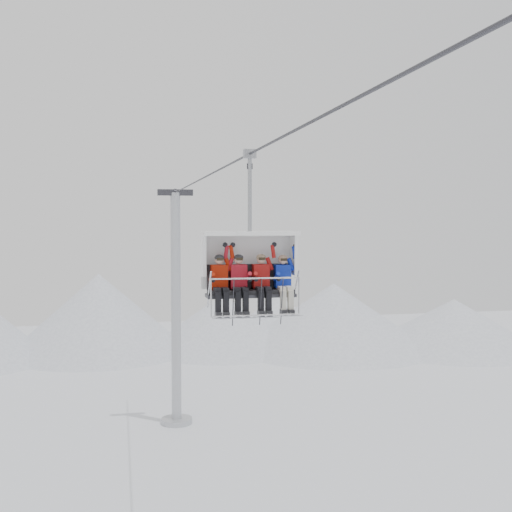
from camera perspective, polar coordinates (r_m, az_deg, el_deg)
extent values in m
cone|color=silver|center=(59.21, -13.79, -4.92)|extent=(16.00, 16.00, 7.00)
cone|color=silver|center=(59.05, -3.02, -5.84)|extent=(14.00, 14.00, 5.00)
cone|color=silver|center=(59.44, 6.89, -5.31)|extent=(18.00, 18.00, 6.00)
cone|color=silver|center=(62.21, 17.17, -5.75)|extent=(16.00, 16.00, 4.50)
cone|color=silver|center=(63.18, 1.96, -5.48)|extent=(12.00, 12.00, 4.50)
cylinder|color=#ABADB2|center=(37.09, -7.13, -4.70)|extent=(0.56, 0.56, 13.30)
cylinder|color=#ABADB2|center=(38.51, -7.06, -14.32)|extent=(1.80, 1.80, 0.30)
cube|color=#313036|center=(36.79, -7.20, 5.62)|extent=(2.00, 0.35, 0.35)
cylinder|color=#313036|center=(15.04, 0.00, 9.35)|extent=(0.06, 50.00, 0.06)
cube|color=black|center=(15.66, -0.48, -3.18)|extent=(2.08, 0.55, 0.10)
cube|color=black|center=(15.88, -0.67, -1.81)|extent=(2.08, 0.10, 0.60)
cube|color=#313036|center=(15.67, -0.48, -3.50)|extent=(2.17, 0.60, 0.08)
cube|color=white|center=(16.06, -0.83, -0.41)|extent=(2.31, 0.10, 1.38)
cube|color=white|center=(15.64, -0.54, 2.03)|extent=(2.31, 0.90, 0.10)
cylinder|color=silver|center=(15.08, -0.06, -2.00)|extent=(2.12, 0.04, 0.04)
cylinder|color=silver|center=(15.12, -0.01, -5.31)|extent=(2.12, 0.04, 0.04)
cylinder|color=gray|center=(15.67, -0.56, 5.56)|extent=(0.10, 0.10, 1.93)
cube|color=gray|center=(15.75, -0.56, 9.07)|extent=(0.30, 0.18, 0.22)
cube|color=#A61905|center=(15.52, -3.30, -1.86)|extent=(0.40, 0.26, 0.59)
sphere|color=tan|center=(15.45, -3.28, -0.34)|extent=(0.22, 0.22, 0.22)
cube|color=black|center=(15.14, -3.39, -4.11)|extent=(0.13, 0.15, 0.47)
cube|color=black|center=(15.17, -2.68, -4.09)|extent=(0.13, 0.15, 0.47)
cube|color=silver|center=(15.09, -3.33, -5.57)|extent=(0.09, 1.69, 0.26)
cube|color=silver|center=(15.12, -2.62, -5.55)|extent=(0.09, 1.69, 0.26)
cube|color=#A81320|center=(15.60, -1.58, -1.83)|extent=(0.40, 0.26, 0.59)
sphere|color=tan|center=(15.53, -1.55, -0.32)|extent=(0.22, 0.22, 0.22)
cube|color=black|center=(15.21, -1.63, -4.07)|extent=(0.13, 0.15, 0.47)
cube|color=black|center=(15.25, -0.93, -4.05)|extent=(0.13, 0.15, 0.47)
cube|color=silver|center=(15.17, -1.55, -5.52)|extent=(0.09, 1.69, 0.26)
cube|color=silver|center=(15.20, -0.85, -5.50)|extent=(0.09, 1.69, 0.26)
cube|color=#A41412|center=(15.71, 0.42, -1.80)|extent=(0.40, 0.26, 0.59)
sphere|color=tan|center=(15.64, 0.45, -0.29)|extent=(0.22, 0.22, 0.22)
cube|color=black|center=(15.32, 0.43, -4.02)|extent=(0.13, 0.15, 0.47)
cube|color=black|center=(15.36, 1.12, -4.00)|extent=(0.13, 0.15, 0.47)
cube|color=silver|center=(15.28, 0.51, -5.46)|extent=(0.09, 1.69, 0.26)
cube|color=silver|center=(15.32, 1.20, -5.44)|extent=(0.09, 1.69, 0.26)
cube|color=#1028AB|center=(15.84, 2.36, -1.80)|extent=(0.38, 0.26, 0.56)
sphere|color=tan|center=(15.77, 2.40, -0.36)|extent=(0.21, 0.21, 0.21)
cube|color=beige|center=(15.45, 2.44, -3.93)|extent=(0.13, 0.15, 0.46)
cube|color=beige|center=(15.50, 3.09, -3.91)|extent=(0.13, 0.15, 0.46)
cube|color=silver|center=(15.40, 2.53, -5.33)|extent=(0.09, 1.69, 0.26)
cube|color=silver|center=(15.45, 3.18, -5.31)|extent=(0.09, 1.69, 0.26)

